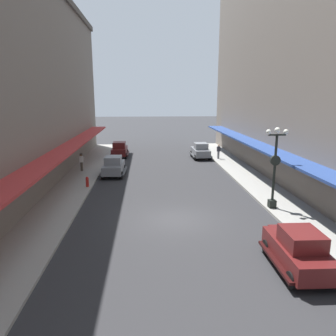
{
  "coord_description": "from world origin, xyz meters",
  "views": [
    {
      "loc": [
        -1.66,
        -17.74,
        7.15
      ],
      "look_at": [
        0.0,
        6.0,
        1.8
      ],
      "focal_mm": 34.08,
      "sensor_mm": 36.0,
      "label": 1
    }
  ],
  "objects_px": {
    "lamp_post_with_clock": "(275,164)",
    "pedestrian_1": "(218,151)",
    "parked_car_3": "(114,166)",
    "pedestrian_0": "(81,162)",
    "parked_car_2": "(200,150)",
    "fire_hydrant": "(87,182)",
    "parked_car_0": "(120,149)",
    "parked_car_1": "(298,249)"
  },
  "relations": [
    {
      "from": "lamp_post_with_clock",
      "to": "pedestrian_0",
      "type": "distance_m",
      "value": 18.36
    },
    {
      "from": "fire_hydrant",
      "to": "parked_car_2",
      "type": "bearing_deg",
      "value": 47.29
    },
    {
      "from": "parked_car_1",
      "to": "parked_car_3",
      "type": "bearing_deg",
      "value": 118.47
    },
    {
      "from": "pedestrian_0",
      "to": "parked_car_0",
      "type": "bearing_deg",
      "value": 69.13
    },
    {
      "from": "parked_car_1",
      "to": "parked_car_2",
      "type": "xyz_separation_m",
      "value": [
        0.13,
        24.99,
        0.0
      ]
    },
    {
      "from": "parked_car_0",
      "to": "parked_car_1",
      "type": "height_order",
      "value": "same"
    },
    {
      "from": "parked_car_0",
      "to": "parked_car_2",
      "type": "distance_m",
      "value": 9.73
    },
    {
      "from": "parked_car_0",
      "to": "pedestrian_0",
      "type": "height_order",
      "value": "parked_car_0"
    },
    {
      "from": "pedestrian_1",
      "to": "parked_car_3",
      "type": "bearing_deg",
      "value": -149.56
    },
    {
      "from": "fire_hydrant",
      "to": "pedestrian_0",
      "type": "distance_m",
      "value": 5.86
    },
    {
      "from": "parked_car_2",
      "to": "parked_car_1",
      "type": "bearing_deg",
      "value": -90.31
    },
    {
      "from": "parked_car_3",
      "to": "parked_car_2",
      "type": "bearing_deg",
      "value": 39.88
    },
    {
      "from": "parked_car_3",
      "to": "fire_hydrant",
      "type": "distance_m",
      "value": 4.51
    },
    {
      "from": "parked_car_2",
      "to": "lamp_post_with_clock",
      "type": "distance_m",
      "value": 17.96
    },
    {
      "from": "parked_car_2",
      "to": "pedestrian_1",
      "type": "xyz_separation_m",
      "value": [
        1.89,
        -1.22,
        0.05
      ]
    },
    {
      "from": "parked_car_3",
      "to": "pedestrian_1",
      "type": "bearing_deg",
      "value": 30.44
    },
    {
      "from": "parked_car_0",
      "to": "parked_car_1",
      "type": "bearing_deg",
      "value": -70.33
    },
    {
      "from": "lamp_post_with_clock",
      "to": "pedestrian_1",
      "type": "bearing_deg",
      "value": 89.17
    },
    {
      "from": "pedestrian_0",
      "to": "pedestrian_1",
      "type": "xyz_separation_m",
      "value": [
        14.51,
        5.16,
        -0.02
      ]
    },
    {
      "from": "parked_car_2",
      "to": "pedestrian_0",
      "type": "bearing_deg",
      "value": -153.17
    },
    {
      "from": "parked_car_0",
      "to": "parked_car_2",
      "type": "bearing_deg",
      "value": -8.94
    },
    {
      "from": "parked_car_1",
      "to": "fire_hydrant",
      "type": "height_order",
      "value": "parked_car_1"
    },
    {
      "from": "parked_car_0",
      "to": "pedestrian_1",
      "type": "relative_size",
      "value": 2.6
    },
    {
      "from": "parked_car_0",
      "to": "pedestrian_0",
      "type": "xyz_separation_m",
      "value": [
        -3.01,
        -7.89,
        0.07
      ]
    },
    {
      "from": "fire_hydrant",
      "to": "pedestrian_1",
      "type": "relative_size",
      "value": 0.5
    },
    {
      "from": "parked_car_2",
      "to": "parked_car_0",
      "type": "bearing_deg",
      "value": 171.06
    },
    {
      "from": "parked_car_2",
      "to": "pedestrian_0",
      "type": "height_order",
      "value": "parked_car_2"
    },
    {
      "from": "lamp_post_with_clock",
      "to": "fire_hydrant",
      "type": "distance_m",
      "value": 14.19
    },
    {
      "from": "parked_car_0",
      "to": "parked_car_2",
      "type": "xyz_separation_m",
      "value": [
        9.61,
        -1.51,
        0.0
      ]
    },
    {
      "from": "lamp_post_with_clock",
      "to": "pedestrian_1",
      "type": "height_order",
      "value": "lamp_post_with_clock"
    },
    {
      "from": "parked_car_2",
      "to": "fire_hydrant",
      "type": "height_order",
      "value": "parked_car_2"
    },
    {
      "from": "fire_hydrant",
      "to": "parked_car_0",
      "type": "bearing_deg",
      "value": 83.7
    },
    {
      "from": "parked_car_0",
      "to": "pedestrian_0",
      "type": "relative_size",
      "value": 2.56
    },
    {
      "from": "parked_car_1",
      "to": "parked_car_3",
      "type": "xyz_separation_m",
      "value": [
        -9.28,
        17.12,
        0.0
      ]
    },
    {
      "from": "pedestrian_0",
      "to": "fire_hydrant",
      "type": "bearing_deg",
      "value": -74.98
    },
    {
      "from": "lamp_post_with_clock",
      "to": "pedestrian_0",
      "type": "height_order",
      "value": "lamp_post_with_clock"
    },
    {
      "from": "parked_car_3",
      "to": "parked_car_1",
      "type": "bearing_deg",
      "value": -61.53
    },
    {
      "from": "parked_car_1",
      "to": "lamp_post_with_clock",
      "type": "bearing_deg",
      "value": 76.15
    },
    {
      "from": "lamp_post_with_clock",
      "to": "pedestrian_0",
      "type": "relative_size",
      "value": 3.09
    },
    {
      "from": "parked_car_2",
      "to": "fire_hydrant",
      "type": "relative_size",
      "value": 5.24
    },
    {
      "from": "lamp_post_with_clock",
      "to": "fire_hydrant",
      "type": "xyz_separation_m",
      "value": [
        -12.75,
        5.74,
        -2.42
      ]
    },
    {
      "from": "parked_car_1",
      "to": "pedestrian_1",
      "type": "height_order",
      "value": "parked_car_1"
    }
  ]
}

